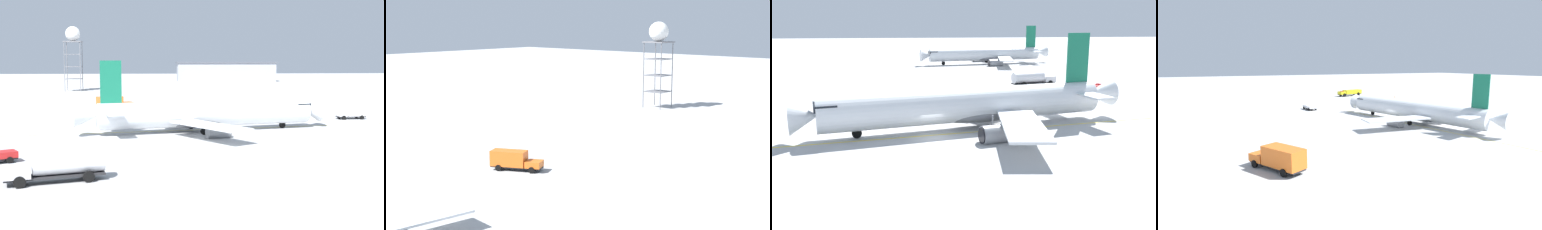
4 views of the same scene
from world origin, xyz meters
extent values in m
plane|color=#B2B2B2|center=(0.00, 0.00, 0.00)|extent=(600.00, 600.00, 0.00)
cylinder|color=silver|center=(4.42, 3.86, 2.89)|extent=(34.84, 11.83, 4.08)
cone|color=silver|center=(-13.70, -0.34, 2.89)|extent=(3.80, 4.45, 3.87)
cone|color=silver|center=(22.84, 8.13, 3.19)|extent=(4.68, 4.28, 3.47)
cube|color=black|center=(-11.56, 0.16, 3.80)|extent=(3.12, 3.92, 0.70)
ellipsoid|color=slate|center=(6.12, 4.25, 1.76)|extent=(13.04, 6.40, 2.24)
cube|color=#146B4C|center=(19.35, 7.32, 8.11)|extent=(3.17, 0.96, 6.37)
cube|color=silver|center=(20.13, 3.93, 3.70)|extent=(3.73, 5.77, 0.20)
cube|color=silver|center=(18.56, 10.70, 3.70)|extent=(3.73, 5.77, 0.20)
cube|color=silver|center=(9.07, -4.15, 2.17)|extent=(5.93, 14.04, 0.28)
cube|color=silver|center=(5.07, 13.09, 2.17)|extent=(11.02, 13.69, 0.28)
cylinder|color=gray|center=(6.64, -2.61, 0.88)|extent=(3.72, 2.79, 2.09)
cylinder|color=black|center=(4.96, -3.00, 0.88)|extent=(0.55, 1.77, 1.78)
cylinder|color=gray|center=(3.57, 10.65, 0.88)|extent=(3.72, 2.79, 2.09)
cylinder|color=black|center=(1.89, 10.26, 0.88)|extent=(0.55, 1.77, 1.78)
cylinder|color=#9EA0A5|center=(-8.46, 0.88, 1.36)|extent=(0.20, 0.20, 1.62)
cylinder|color=black|center=(-8.46, 0.88, 0.55)|extent=(1.14, 0.54, 1.10)
cylinder|color=#9EA0A5|center=(6.89, 0.90, 1.36)|extent=(0.20, 0.20, 1.62)
cylinder|color=black|center=(6.89, 0.90, 0.55)|extent=(1.14, 0.54, 1.10)
cylinder|color=#9EA0A5|center=(5.34, 7.60, 1.36)|extent=(0.20, 0.20, 1.62)
cylinder|color=black|center=(5.34, 7.60, 0.55)|extent=(1.14, 0.54, 1.10)
cube|color=#232326|center=(21.71, -31.32, 0.60)|extent=(8.28, 5.57, 0.20)
cube|color=orange|center=(19.12, -32.62, 1.20)|extent=(3.26, 3.31, 1.00)
cube|color=black|center=(18.13, -33.11, 1.35)|extent=(1.01, 1.91, 0.56)
cube|color=orange|center=(22.87, -30.74, 1.90)|extent=(6.12, 4.74, 2.40)
cylinder|color=black|center=(19.70, -33.72, 0.50)|extent=(1.02, 0.70, 1.00)
cylinder|color=black|center=(18.59, -31.49, 0.50)|extent=(1.02, 0.70, 1.00)
cylinder|color=black|center=(24.62, -31.26, 0.50)|extent=(1.02, 0.70, 1.00)
cylinder|color=black|center=(23.50, -29.03, 0.50)|extent=(1.02, 0.70, 1.00)
cube|color=#232326|center=(22.24, 36.39, 0.65)|extent=(9.46, 4.66, 0.20)
cube|color=silver|center=(25.52, 37.39, 1.30)|extent=(3.00, 3.02, 1.10)
cube|color=black|center=(26.57, 37.71, 1.47)|extent=(0.67, 1.98, 0.62)
cylinder|color=silver|center=(20.99, 36.02, 1.81)|extent=(6.99, 3.96, 2.12)
cylinder|color=black|center=(24.99, 38.50, 0.55)|extent=(1.13, 0.59, 1.10)
cylinder|color=black|center=(25.69, 36.17, 0.55)|extent=(1.13, 0.59, 1.10)
cylinder|color=black|center=(19.05, 36.70, 0.55)|extent=(1.13, 0.59, 1.10)
cylinder|color=black|center=(19.75, 34.37, 0.55)|extent=(1.13, 0.59, 1.10)
cube|color=red|center=(30.12, 26.87, 0.93)|extent=(4.11, 3.55, 0.70)
cylinder|color=black|center=(28.90, 27.30, 0.38)|extent=(0.80, 0.63, 0.76)
cylinder|color=black|center=(29.92, 25.60, 0.38)|extent=(0.80, 0.63, 0.76)
cube|color=#232326|center=(-24.77, -10.73, 0.50)|extent=(5.50, 2.19, 0.20)
cube|color=white|center=(-22.89, -10.61, 0.88)|extent=(1.76, 2.26, 0.55)
cube|color=black|center=(-22.18, -10.56, 0.96)|extent=(0.20, 1.82, 0.31)
cube|color=white|center=(-25.68, -10.79, 0.95)|extent=(3.71, 2.39, 0.70)
cylinder|color=black|center=(-22.96, -9.53, 0.40)|extent=(0.82, 0.33, 0.80)
cylinder|color=black|center=(-22.81, -11.69, 0.40)|extent=(0.82, 0.33, 0.80)
cylinder|color=black|center=(-26.56, -9.77, 0.40)|extent=(0.82, 0.33, 0.80)
cylinder|color=black|center=(-26.42, -11.93, 0.40)|extent=(0.82, 0.33, 0.80)
cylinder|color=slate|center=(44.18, -97.51, 8.64)|extent=(0.24, 0.24, 17.27)
cylinder|color=slate|center=(38.73, -97.51, 8.64)|extent=(0.24, 0.24, 17.27)
cylinder|color=slate|center=(38.73, -102.96, 8.64)|extent=(0.24, 0.24, 17.27)
cylinder|color=slate|center=(44.18, -102.96, 8.64)|extent=(0.24, 0.24, 17.27)
cube|color=slate|center=(41.46, -100.24, 4.32)|extent=(5.65, 5.65, 0.16)
cube|color=slate|center=(41.46, -100.24, 8.64)|extent=(5.65, 5.65, 0.16)
cube|color=slate|center=(41.46, -100.24, 12.96)|extent=(5.65, 5.65, 0.16)
cube|color=slate|center=(41.46, -100.24, 17.42)|extent=(6.25, 6.25, 0.30)
sphere|color=white|center=(41.46, -100.24, 20.16)|extent=(5.16, 5.16, 5.16)
cube|color=#999EA8|center=(-22.83, -172.02, 4.63)|extent=(48.46, 15.46, 9.26)
cube|color=#4C515B|center=(-22.83, -172.02, 9.51)|extent=(49.66, 16.67, 0.50)
cube|color=yellow|center=(9.98, 2.72, 0.00)|extent=(163.10, 27.73, 0.01)
camera|label=1|loc=(12.81, 84.42, 11.65)|focal=47.89mm
camera|label=2|loc=(-44.16, 28.46, 23.83)|focal=54.01mm
camera|label=3|loc=(-2.35, -45.51, 12.67)|focal=39.41mm
camera|label=4|loc=(58.20, -39.50, 13.07)|focal=28.25mm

